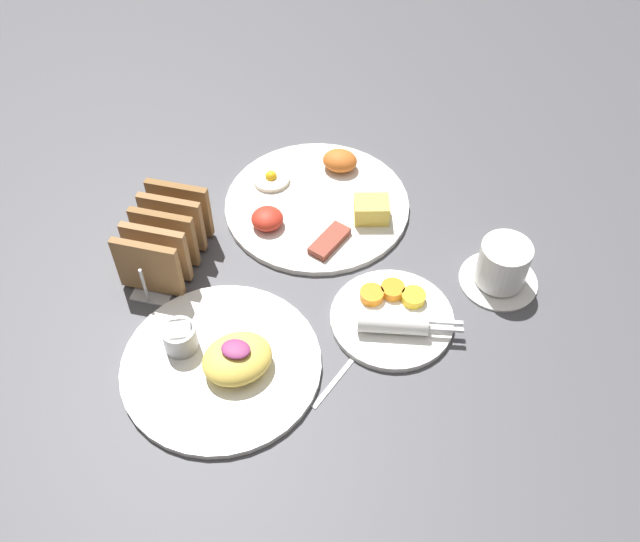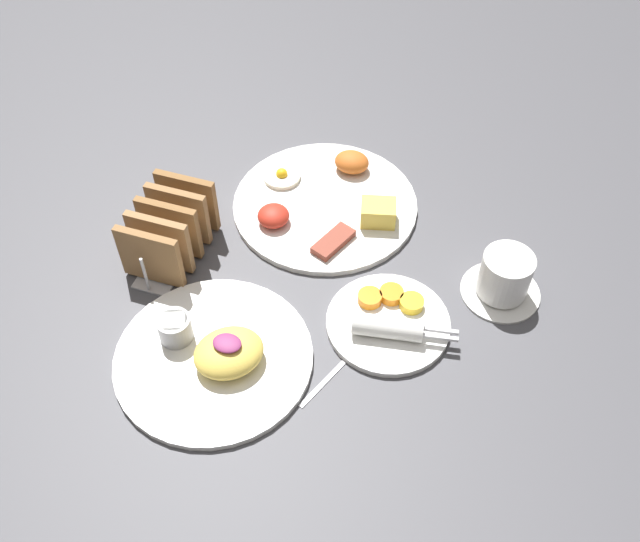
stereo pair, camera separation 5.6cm
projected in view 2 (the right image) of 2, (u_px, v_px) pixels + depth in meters
The scene contains 7 objects.
ground_plane at pixel (270, 286), 1.09m from camera, with size 3.00×3.00×0.00m, color #47474C.
plate_breakfast at pixel (327, 202), 1.19m from camera, with size 0.31×0.31×0.05m.
plate_condiments at pixel (389, 321), 1.03m from camera, with size 0.19×0.18×0.04m.
plate_foreground at pixel (214, 354), 0.99m from camera, with size 0.28×0.28×0.06m.
toast_rack at pixel (170, 230), 1.10m from camera, with size 0.10×0.18×0.10m.
coffee_cup at pixel (504, 278), 1.05m from camera, with size 0.12×0.12×0.08m.
teaspoon at pixel (341, 364), 0.99m from camera, with size 0.06×0.12×0.01m.
Camera 2 is at (0.29, -0.63, 0.84)m, focal length 40.00 mm.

